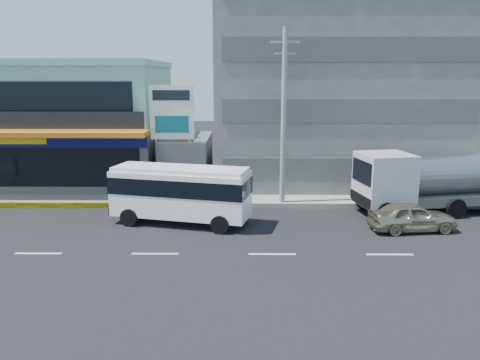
{
  "coord_description": "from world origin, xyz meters",
  "views": [
    {
      "loc": [
        3.78,
        -18.72,
        7.42
      ],
      "look_at": [
        3.59,
        4.65,
        2.2
      ],
      "focal_mm": 35.0,
      "sensor_mm": 36.0,
      "label": 1
    }
  ],
  "objects_px": {
    "satellite_dish": "(185,137)",
    "sedan": "(412,217)",
    "minibus": "(181,190)",
    "billboard": "(172,119)",
    "shop_building": "(76,126)",
    "utility_pole_near": "(284,118)",
    "concrete_building": "(332,82)",
    "tanker_truck": "(429,181)"
  },
  "relations": [
    {
      "from": "sedan",
      "to": "satellite_dish",
      "type": "bearing_deg",
      "value": 50.46
    },
    {
      "from": "shop_building",
      "to": "utility_pole_near",
      "type": "relative_size",
      "value": 1.24
    },
    {
      "from": "shop_building",
      "to": "sedan",
      "type": "height_order",
      "value": "shop_building"
    },
    {
      "from": "concrete_building",
      "to": "tanker_truck",
      "type": "bearing_deg",
      "value": -65.8
    },
    {
      "from": "concrete_building",
      "to": "satellite_dish",
      "type": "distance_m",
      "value": 11.3
    },
    {
      "from": "satellite_dish",
      "to": "sedan",
      "type": "height_order",
      "value": "satellite_dish"
    },
    {
      "from": "concrete_building",
      "to": "sedan",
      "type": "relative_size",
      "value": 3.83
    },
    {
      "from": "satellite_dish",
      "to": "tanker_truck",
      "type": "bearing_deg",
      "value": -18.76
    },
    {
      "from": "concrete_building",
      "to": "billboard",
      "type": "relative_size",
      "value": 2.32
    },
    {
      "from": "concrete_building",
      "to": "sedan",
      "type": "height_order",
      "value": "concrete_building"
    },
    {
      "from": "concrete_building",
      "to": "utility_pole_near",
      "type": "height_order",
      "value": "concrete_building"
    },
    {
      "from": "tanker_truck",
      "to": "concrete_building",
      "type": "bearing_deg",
      "value": 114.2
    },
    {
      "from": "satellite_dish",
      "to": "billboard",
      "type": "bearing_deg",
      "value": -105.52
    },
    {
      "from": "billboard",
      "to": "minibus",
      "type": "bearing_deg",
      "value": -77.63
    },
    {
      "from": "billboard",
      "to": "utility_pole_near",
      "type": "distance_m",
      "value": 6.75
    },
    {
      "from": "billboard",
      "to": "utility_pole_near",
      "type": "height_order",
      "value": "utility_pole_near"
    },
    {
      "from": "utility_pole_near",
      "to": "minibus",
      "type": "xyz_separation_m",
      "value": [
        -5.42,
        -3.13,
        -3.4
      ]
    },
    {
      "from": "shop_building",
      "to": "billboard",
      "type": "bearing_deg",
      "value": -32.32
    },
    {
      "from": "minibus",
      "to": "sedan",
      "type": "bearing_deg",
      "value": -5.43
    },
    {
      "from": "utility_pole_near",
      "to": "minibus",
      "type": "relative_size",
      "value": 1.36
    },
    {
      "from": "shop_building",
      "to": "satellite_dish",
      "type": "distance_m",
      "value": 8.54
    },
    {
      "from": "shop_building",
      "to": "utility_pole_near",
      "type": "distance_m",
      "value": 15.5
    },
    {
      "from": "utility_pole_near",
      "to": "tanker_truck",
      "type": "relative_size",
      "value": 1.12
    },
    {
      "from": "satellite_dish",
      "to": "sedan",
      "type": "distance_m",
      "value": 14.6
    },
    {
      "from": "billboard",
      "to": "sedan",
      "type": "relative_size",
      "value": 1.65
    },
    {
      "from": "utility_pole_near",
      "to": "sedan",
      "type": "xyz_separation_m",
      "value": [
        6.0,
        -4.21,
        -4.44
      ]
    },
    {
      "from": "utility_pole_near",
      "to": "billboard",
      "type": "bearing_deg",
      "value": 164.52
    },
    {
      "from": "shop_building",
      "to": "minibus",
      "type": "relative_size",
      "value": 1.69
    },
    {
      "from": "shop_building",
      "to": "tanker_truck",
      "type": "bearing_deg",
      "value": -19.29
    },
    {
      "from": "satellite_dish",
      "to": "minibus",
      "type": "xyz_separation_m",
      "value": [
        0.58,
        -6.73,
        -1.83
      ]
    },
    {
      "from": "satellite_dish",
      "to": "minibus",
      "type": "bearing_deg",
      "value": -85.07
    },
    {
      "from": "shop_building",
      "to": "billboard",
      "type": "distance_m",
      "value": 8.92
    },
    {
      "from": "billboard",
      "to": "satellite_dish",
      "type": "bearing_deg",
      "value": 74.48
    },
    {
      "from": "satellite_dish",
      "to": "sedan",
      "type": "xyz_separation_m",
      "value": [
        12.0,
        -7.81,
        -2.86
      ]
    },
    {
      "from": "satellite_dish",
      "to": "minibus",
      "type": "relative_size",
      "value": 0.2
    },
    {
      "from": "utility_pole_near",
      "to": "tanker_truck",
      "type": "distance_m",
      "value": 8.67
    },
    {
      "from": "satellite_dish",
      "to": "tanker_truck",
      "type": "distance_m",
      "value": 14.81
    },
    {
      "from": "shop_building",
      "to": "utility_pole_near",
      "type": "height_order",
      "value": "utility_pole_near"
    },
    {
      "from": "billboard",
      "to": "tanker_truck",
      "type": "bearing_deg",
      "value": -11.48
    },
    {
      "from": "satellite_dish",
      "to": "utility_pole_near",
      "type": "height_order",
      "value": "utility_pole_near"
    },
    {
      "from": "satellite_dish",
      "to": "tanker_truck",
      "type": "height_order",
      "value": "satellite_dish"
    },
    {
      "from": "tanker_truck",
      "to": "billboard",
      "type": "bearing_deg",
      "value": 168.52
    }
  ]
}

